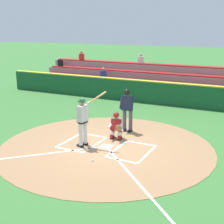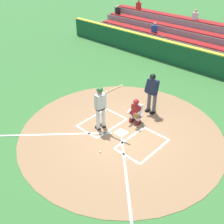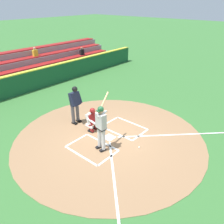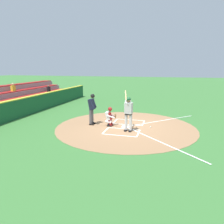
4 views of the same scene
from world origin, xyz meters
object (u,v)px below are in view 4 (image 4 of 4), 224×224
(catcher, at_px, (110,116))
(plate_umpire, at_px, (92,107))
(batter, at_px, (128,111))
(baseball, at_px, (150,127))

(catcher, distance_m, plate_umpire, 1.20)
(batter, xyz_separation_m, catcher, (-0.77, -1.25, -0.51))
(plate_umpire, distance_m, baseball, 3.61)
(plate_umpire, height_order, baseball, plate_umpire)
(catcher, xyz_separation_m, plate_umpire, (0.02, -1.10, 0.49))
(catcher, height_order, plate_umpire, plate_umpire)
(plate_umpire, bearing_deg, catcher, 91.31)
(batter, bearing_deg, plate_umpire, -107.65)
(batter, height_order, plate_umpire, batter)
(catcher, xyz_separation_m, baseball, (-0.24, 2.35, -0.55))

